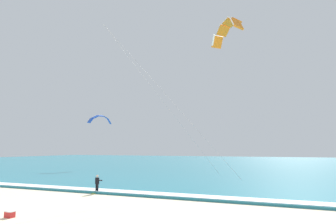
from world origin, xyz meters
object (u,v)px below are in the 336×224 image
object	(u,v)px
kitesurfer	(97,183)
cooler_box	(10,214)
kite_primary	(227,29)
surfboard	(97,193)
kite_distant	(100,118)

from	to	relation	value
kitesurfer	cooler_box	bearing A→B (deg)	-85.10
kite_primary	cooler_box	distance (m)	26.42
kitesurfer	cooler_box	xyz separation A→B (m)	(0.86, -9.99, -0.74)
kitesurfer	cooler_box	distance (m)	10.05
surfboard	kitesurfer	world-z (taller)	kitesurfer
kite_distant	kite_primary	bearing A→B (deg)	-32.13
surfboard	kite_distant	size ratio (longest dim) A/B	0.31
surfboard	cooler_box	distance (m)	10.01
kite_primary	cooler_box	xyz separation A→B (m)	(-10.08, -17.61, -16.93)
surfboard	kite_distant	xyz separation A→B (m)	(-18.14, 25.90, 10.03)
kite_distant	cooler_box	xyz separation A→B (m)	(19.00, -35.87, -9.85)
kitesurfer	kite_primary	bearing A→B (deg)	34.85
surfboard	cooler_box	bearing A→B (deg)	-85.06
kite_primary	kite_distant	xyz separation A→B (m)	(-29.08, 18.26, -7.08)
surfboard	kitesurfer	bearing A→B (deg)	76.09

